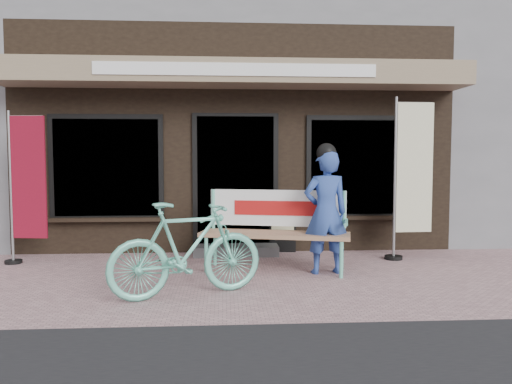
{
  "coord_description": "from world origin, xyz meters",
  "views": [
    {
      "loc": [
        -0.17,
        -5.89,
        1.51
      ],
      "look_at": [
        0.24,
        0.7,
        1.05
      ],
      "focal_mm": 35.0,
      "sensor_mm": 36.0,
      "label": 1
    }
  ],
  "objects": [
    {
      "name": "menu_stand",
      "position": [
        0.75,
        1.96,
        0.43
      ],
      "size": [
        0.43,
        0.13,
        0.84
      ],
      "rotation": [
        0.0,
        0.0,
        -0.09
      ],
      "color": "black",
      "rests_on": "ground"
    },
    {
      "name": "nobori_cream",
      "position": [
        2.56,
        1.27,
        1.23
      ],
      "size": [
        0.7,
        0.27,
        2.39
      ],
      "rotation": [
        0.0,
        0.0,
        0.03
      ],
      "color": "gray",
      "rests_on": "ground"
    },
    {
      "name": "bench",
      "position": [
        0.51,
        0.71,
        0.63
      ],
      "size": [
        2.03,
        0.96,
        1.07
      ],
      "rotation": [
        0.0,
        0.0,
        -0.25
      ],
      "color": "#68CBAF",
      "rests_on": "ground"
    },
    {
      "name": "nobori_red",
      "position": [
        -2.97,
        1.3,
        1.12
      ],
      "size": [
        0.64,
        0.26,
        2.16
      ],
      "rotation": [
        0.0,
        0.0,
        -0.13
      ],
      "color": "gray",
      "rests_on": "ground"
    },
    {
      "name": "bicycle",
      "position": [
        -0.58,
        -0.52,
        0.52
      ],
      "size": [
        1.78,
        1.07,
        1.03
      ],
      "primitive_type": "imported",
      "rotation": [
        0.0,
        0.0,
        1.94
      ],
      "color": "#68CBAF",
      "rests_on": "ground"
    },
    {
      "name": "ground",
      "position": [
        0.0,
        0.0,
        0.0
      ],
      "size": [
        70.0,
        70.0,
        0.0
      ],
      "primitive_type": "plane",
      "color": "#B1878B",
      "rests_on": "ground"
    },
    {
      "name": "person",
      "position": [
        1.13,
        0.46,
        0.83
      ],
      "size": [
        0.62,
        0.44,
        1.69
      ],
      "rotation": [
        0.0,
        0.0,
        0.11
      ],
      "color": "#2B4694",
      "rests_on": "ground"
    },
    {
      "name": "storefront",
      "position": [
        0.0,
        4.96,
        2.99
      ],
      "size": [
        7.0,
        6.77,
        6.0
      ],
      "color": "black",
      "rests_on": "ground"
    }
  ]
}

